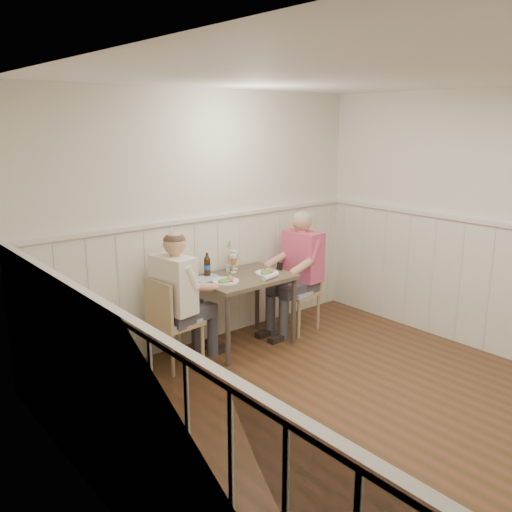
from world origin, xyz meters
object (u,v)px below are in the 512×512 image
at_px(man_in_pink, 300,279).
at_px(grass_vase, 228,257).
at_px(chair_right, 299,287).
at_px(beer_bottle, 207,266).
at_px(dining_table, 244,285).
at_px(diner_cream, 178,310).
at_px(chair_left, 171,319).

xyz_separation_m(man_in_pink, grass_vase, (-0.80, 0.27, 0.34)).
xyz_separation_m(chair_right, beer_bottle, (-1.05, 0.26, 0.38)).
xyz_separation_m(dining_table, diner_cream, (-0.78, 0.02, -0.09)).
distance_m(beer_bottle, grass_vase, 0.27).
bearing_deg(chair_left, grass_vase, 13.57).
xyz_separation_m(chair_left, man_in_pink, (1.62, -0.07, 0.10)).
xyz_separation_m(beer_bottle, grass_vase, (0.26, -0.00, 0.05)).
bearing_deg(chair_left, man_in_pink, -2.46).
distance_m(chair_left, diner_cream, 0.11).
bearing_deg(man_in_pink, chair_right, 108.65).
relative_size(dining_table, chair_left, 1.09).
height_order(chair_right, diner_cream, diner_cream).
bearing_deg(chair_right, beer_bottle, 166.09).
bearing_deg(beer_bottle, grass_vase, -0.16).
relative_size(diner_cream, beer_bottle, 5.50).
distance_m(dining_table, diner_cream, 0.78).
xyz_separation_m(chair_left, grass_vase, (0.82, 0.20, 0.43)).
relative_size(dining_table, chair_right, 1.08).
xyz_separation_m(diner_cream, grass_vase, (0.76, 0.22, 0.35)).
xyz_separation_m(dining_table, chair_left, (-0.84, 0.04, -0.18)).
height_order(dining_table, beer_bottle, beer_bottle).
relative_size(chair_right, grass_vase, 2.49).
height_order(dining_table, diner_cream, diner_cream).
xyz_separation_m(man_in_pink, beer_bottle, (-1.06, 0.27, 0.28)).
bearing_deg(chair_left, beer_bottle, 19.54).
bearing_deg(dining_table, beer_bottle, 139.91).
distance_m(diner_cream, grass_vase, 0.86).
relative_size(chair_right, diner_cream, 0.66).
bearing_deg(dining_table, diner_cream, 178.79).
distance_m(chair_left, grass_vase, 0.95).
distance_m(dining_table, chair_left, 0.86).
relative_size(chair_left, diner_cream, 0.66).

